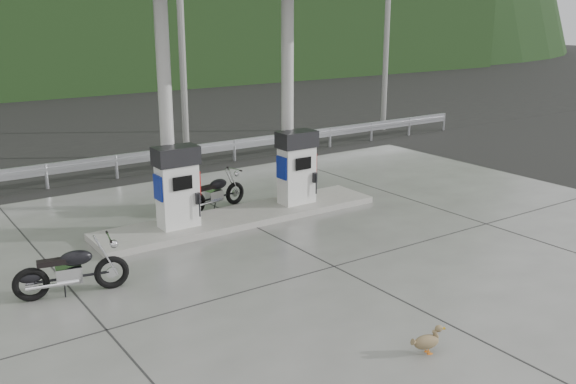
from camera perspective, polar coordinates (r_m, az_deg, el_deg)
ground at (r=13.22m, az=1.41°, el=-5.35°), size 160.00×160.00×0.00m
forecourt_apron at (r=13.22m, az=1.41°, el=-5.31°), size 18.00×14.00×0.02m
pump_island at (r=15.17m, az=-4.17°, el=-2.20°), size 7.00×1.40×0.15m
gas_pump_left at (r=14.18m, az=-9.81°, el=0.44°), size 0.95×0.55×1.80m
gas_pump_right at (r=15.74m, az=0.78°, el=2.20°), size 0.95×0.55×1.80m
canopy_column_left at (r=14.21m, az=-10.81°, el=7.02°), size 0.30×0.30×5.00m
canopy_column_right at (r=15.76m, az=-0.05°, el=8.15°), size 0.30×0.30×5.00m
guardrail at (r=19.79m, az=-12.37°, el=3.60°), size 26.00×0.16×1.42m
road at (r=23.15m, az=-15.63°, el=3.34°), size 60.00×7.00×0.01m
utility_pole_b at (r=21.57m, az=-9.45°, el=13.56°), size 0.22×0.22×8.00m
utility_pole_c at (r=26.71m, az=8.78°, el=13.98°), size 0.22×0.22×8.00m
motorcycle_left at (r=11.74m, az=-18.68°, el=-6.68°), size 1.89×0.92×0.86m
motorcycle_right at (r=15.93m, az=-6.46°, el=-0.12°), size 1.79×0.87×0.81m
duck at (r=9.64m, az=12.19°, el=-12.93°), size 0.51×0.25×0.35m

